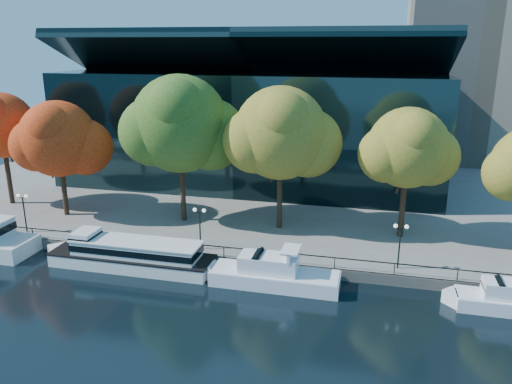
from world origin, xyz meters
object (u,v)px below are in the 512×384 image
(tree_4, at_px, (409,150))
(lamp_0, at_px, (23,204))
(tree_2, at_px, (182,126))
(tree_1, at_px, (60,141))
(cruiser_far, at_px, (508,299))
(cruiser_near, at_px, (269,273))
(tree_0, at_px, (2,127))
(tour_boat, at_px, (127,253))
(lamp_1, at_px, (200,219))
(lamp_2, at_px, (400,236))
(tree_3, at_px, (282,135))

(tree_4, distance_m, lamp_0, 38.82)
(tree_2, height_order, tree_4, tree_2)
(tree_1, distance_m, lamp_0, 7.98)
(cruiser_far, relative_size, tree_1, 0.72)
(cruiser_near, relative_size, lamp_0, 2.99)
(lamp_0, bearing_deg, tree_0, 135.26)
(tour_boat, height_order, tree_4, tree_4)
(lamp_1, bearing_deg, cruiser_far, -7.87)
(tree_2, bearing_deg, cruiser_near, -42.71)
(tree_2, height_order, lamp_2, tree_2)
(tree_3, bearing_deg, cruiser_far, -28.84)
(cruiser_far, relative_size, tree_0, 0.70)
(tree_0, height_order, tree_3, tree_3)
(tour_boat, distance_m, tree_3, 18.71)
(tree_3, distance_m, lamp_1, 11.83)
(tour_boat, distance_m, tree_0, 25.42)
(cruiser_far, bearing_deg, tree_0, 167.79)
(tree_1, relative_size, lamp_2, 3.18)
(tree_2, distance_m, tree_3, 10.62)
(tree_1, bearing_deg, lamp_1, -17.53)
(tree_1, height_order, lamp_1, tree_1)
(lamp_0, bearing_deg, lamp_2, 0.00)
(tour_boat, bearing_deg, tree_3, 40.82)
(tree_4, bearing_deg, lamp_1, -157.51)
(tree_0, xyz_separation_m, tree_3, (33.21, -0.60, 0.52))
(tree_0, distance_m, tree_1, 9.25)
(tree_1, bearing_deg, cruiser_far, -11.90)
(lamp_2, bearing_deg, cruiser_far, -24.15)
(cruiser_near, height_order, tree_1, tree_1)
(tree_0, bearing_deg, tree_1, -13.74)
(cruiser_far, distance_m, tree_2, 33.78)
(cruiser_far, height_order, lamp_0, lamp_0)
(tour_boat, bearing_deg, tree_0, 152.08)
(tree_4, height_order, lamp_0, tree_4)
(tree_2, height_order, lamp_1, tree_2)
(tree_0, bearing_deg, lamp_2, -9.92)
(cruiser_near, relative_size, lamp_1, 2.99)
(cruiser_far, relative_size, lamp_0, 2.30)
(tree_0, xyz_separation_m, tree_4, (45.51, -0.13, -0.43))
(tree_0, xyz_separation_m, lamp_0, (7.92, -7.85, -6.34))
(tree_0, distance_m, tree_3, 33.22)
(cruiser_far, distance_m, lamp_2, 9.31)
(cruiser_near, height_order, tree_0, tree_0)
(cruiser_near, xyz_separation_m, cruiser_far, (18.58, 0.15, -0.12))
(lamp_1, bearing_deg, lamp_0, 180.00)
(tree_2, distance_m, lamp_2, 24.52)
(tour_boat, bearing_deg, cruiser_near, -2.03)
(cruiser_near, xyz_separation_m, tree_3, (-1.13, 11.01, 9.76))
(tour_boat, xyz_separation_m, tree_3, (12.20, 10.54, 9.50))
(cruiser_near, bearing_deg, tree_3, 95.85)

